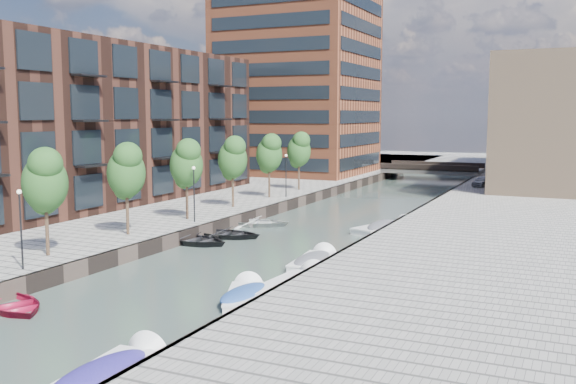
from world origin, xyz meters
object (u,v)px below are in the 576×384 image
Objects in this scene: motorboat_4 at (386,228)px; motorboat_3 at (245,295)px; tree_1 at (45,179)px; motorboat_0 at (109,375)px; motorboat_1 at (314,261)px; motorboat_2 at (295,286)px; bridge at (433,170)px; tree_3 at (186,162)px; tree_6 at (299,149)px; sloop_1 at (195,244)px; tree_5 at (269,152)px; sloop_4 at (229,238)px; sloop_2 at (14,310)px; tree_4 at (233,157)px; tree_2 at (126,170)px; sloop_3 at (259,226)px; car at (482,181)px.

motorboat_3 is at bearing -93.06° from motorboat_4.
motorboat_0 is at bearing -38.28° from tree_1.
tree_1 is at bearing 141.72° from motorboat_0.
motorboat_1 is 5.50m from motorboat_2.
tree_3 is at bearing -100.25° from bridge.
tree_6 is 30.09m from motorboat_1.
sloop_1 is at bearing -96.08° from bridge.
tree_5 and tree_6 have the same top height.
sloop_1 is at bearing -80.08° from tree_5.
tree_6 is at bearing 90.00° from tree_5.
bridge reaches higher than sloop_4.
bridge reaches higher than sloop_2.
tree_4 reaches higher than sloop_1.
tree_5 is at bearing 13.98° from sloop_1.
tree_2 is 6.96m from sloop_1.
tree_6 reaches higher than motorboat_0.
tree_4 is at bearing 90.00° from tree_1.
sloop_3 is (3.78, 11.57, -5.31)m from tree_2.
tree_3 is 1.19× the size of motorboat_1.
tree_1 reaches higher than sloop_2.
tree_5 is 7.00m from tree_6.
tree_6 is (0.00, 14.00, 0.00)m from tree_4.
tree_6 is 1.23× the size of sloop_3.
bridge is at bearing -11.41° from sloop_4.
tree_4 is at bearing 31.91° from sloop_2.
tree_3 is at bearing 34.69° from sloop_2.
sloop_2 is 19.19m from sloop_4.
sloop_2 is 13.44m from motorboat_2.
tree_3 is 7.00m from tree_4.
sloop_1 is 13.14m from motorboat_2.
bridge is at bearing -2.01° from sloop_1.
tree_1 is 28.00m from tree_5.
tree_5 is 29.20m from motorboat_2.
bridge reaches higher than car.
motorboat_3 is (8.76, 6.01, 0.19)m from sloop_2.
tree_1 is 1.00× the size of tree_3.
tree_2 is at bearing 151.20° from motorboat_3.
sloop_2 is (3.81, -33.91, -5.31)m from tree_5.
tree_1 is at bearing -147.21° from motorboat_1.
bridge is 52.92m from motorboat_1.
tree_1 is 49.49m from car.
tree_1 is 1.18× the size of sloop_1.
tree_1 reaches higher than sloop_1.
motorboat_2 reaches higher than motorboat_1.
motorboat_3 is (12.57, -20.91, -5.12)m from tree_4.
sloop_2 is at bearing -84.68° from tree_6.
motorboat_0 is 18.59m from motorboat_1.
motorboat_2 is (13.96, 2.88, -5.20)m from tree_1.
tree_2 is at bearing -99.14° from car.
tree_3 is (0.00, 7.00, 0.00)m from tree_2.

